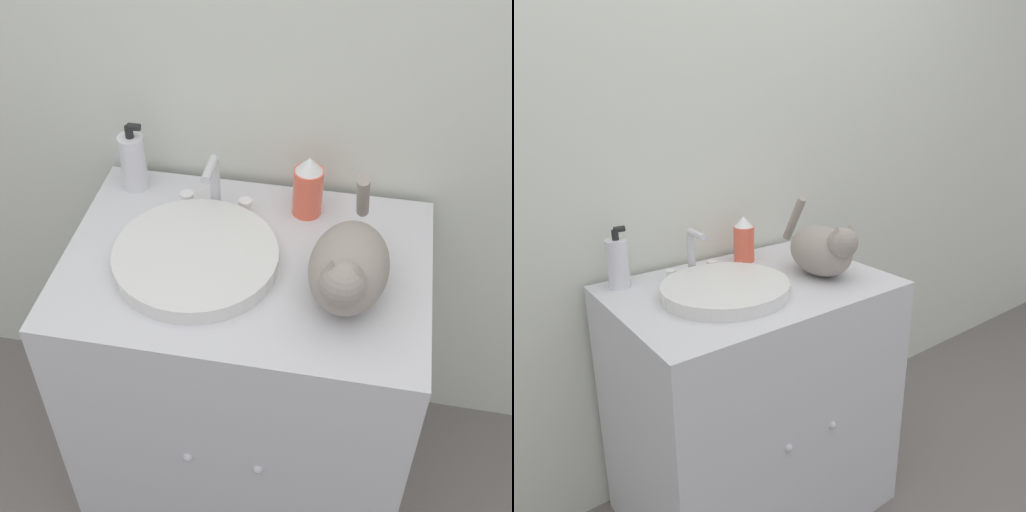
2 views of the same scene
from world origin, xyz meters
The scene contains 7 objects.
wall_back centered at (0.00, 0.62, 1.25)m, with size 6.00×0.05×2.50m.
vanity_cabinet centered at (0.00, 0.29, 0.41)m, with size 0.82×0.59×0.82m.
sink_basin centered at (-0.11, 0.26, 0.84)m, with size 0.37×0.37×0.04m.
faucet centered at (-0.11, 0.45, 0.89)m, with size 0.18×0.10×0.16m.
cat centered at (0.23, 0.22, 0.91)m, with size 0.18×0.35×0.24m.
soap_bottle centered at (-0.32, 0.51, 0.90)m, with size 0.06×0.06×0.18m.
spray_bottle centered at (0.11, 0.49, 0.90)m, with size 0.07×0.07×0.16m.
Camera 2 is at (-0.80, -0.87, 1.37)m, focal length 35.00 mm.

